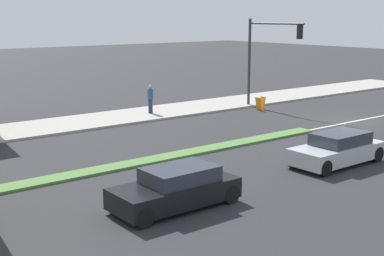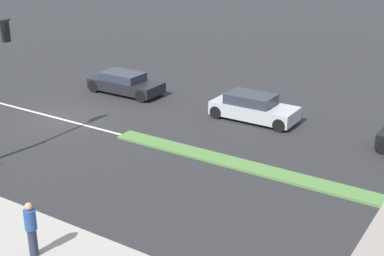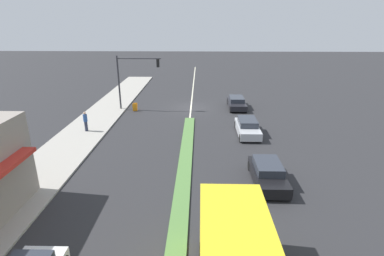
% 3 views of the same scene
% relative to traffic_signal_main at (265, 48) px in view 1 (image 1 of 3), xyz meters
% --- Properties ---
extents(ground_plane, '(160.00, 160.00, 0.00)m').
position_rel_traffic_signal_main_xyz_m(ground_plane, '(-6.12, 17.07, -3.90)').
color(ground_plane, '#2B2B2D').
extents(lane_marking_center, '(0.16, 60.00, 0.01)m').
position_rel_traffic_signal_main_xyz_m(lane_marking_center, '(-6.12, -0.93, -3.90)').
color(lane_marking_center, beige).
rests_on(lane_marking_center, ground).
extents(traffic_signal_main, '(4.59, 0.34, 5.60)m').
position_rel_traffic_signal_main_xyz_m(traffic_signal_main, '(0.00, 0.00, 0.00)').
color(traffic_signal_main, '#333338').
rests_on(traffic_signal_main, sidewalk_right).
extents(pedestrian, '(0.34, 0.34, 1.70)m').
position_rel_traffic_signal_main_xyz_m(pedestrian, '(2.65, 6.99, -2.88)').
color(pedestrian, '#282D42').
rests_on(pedestrian, sidewalk_right).
extents(warning_aframe_sign, '(0.45, 0.53, 0.84)m').
position_rel_traffic_signal_main_xyz_m(warning_aframe_sign, '(-0.22, 0.54, -3.47)').
color(warning_aframe_sign, orange).
rests_on(warning_aframe_sign, ground).
extents(suv_black, '(1.77, 4.08, 1.29)m').
position_rel_traffic_signal_main_xyz_m(suv_black, '(-11.12, 15.17, -3.28)').
color(suv_black, black).
rests_on(suv_black, ground).
extents(sedan_silver, '(1.74, 4.19, 1.30)m').
position_rel_traffic_signal_main_xyz_m(sedan_silver, '(-11.12, 7.10, -3.27)').
color(sedan_silver, '#B7BABF').
rests_on(sedan_silver, ground).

